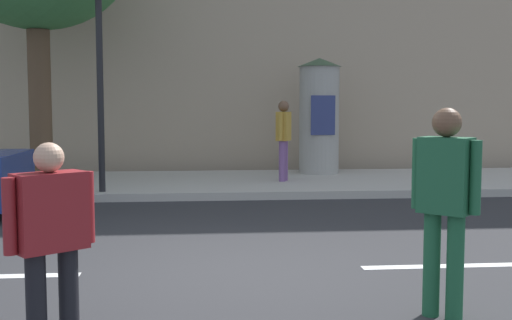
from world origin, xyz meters
TOP-DOWN VIEW (x-y plane):
  - ground_plane at (0.00, 0.00)m, footprint 80.00×80.00m
  - sidewalk_curb at (0.00, 7.00)m, footprint 36.00×4.00m
  - lane_markings at (-0.00, 0.00)m, footprint 25.80×0.16m
  - traffic_light at (-2.06, 5.24)m, footprint 0.24×0.45m
  - poster_column at (2.56, 8.16)m, footprint 1.02×1.02m
  - pedestrian_tallest at (1.75, -1.64)m, footprint 0.46×0.46m
  - pedestrian_in_light_jacket at (-1.28, -2.20)m, footprint 0.54×0.48m
  - pedestrian_with_bag at (1.53, 6.71)m, footprint 0.37×0.52m

SIDE VIEW (x-z plane):
  - ground_plane at x=0.00m, z-range 0.00..0.00m
  - lane_markings at x=0.00m, z-range 0.00..0.01m
  - sidewalk_curb at x=0.00m, z-range 0.00..0.15m
  - pedestrian_in_light_jacket at x=-1.28m, z-range 0.13..1.64m
  - pedestrian_tallest at x=1.75m, z-range 0.15..1.90m
  - pedestrian_with_bag at x=1.53m, z-range 0.29..1.99m
  - poster_column at x=2.56m, z-range 0.17..2.87m
  - traffic_light at x=-2.06m, z-range 0.90..5.26m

